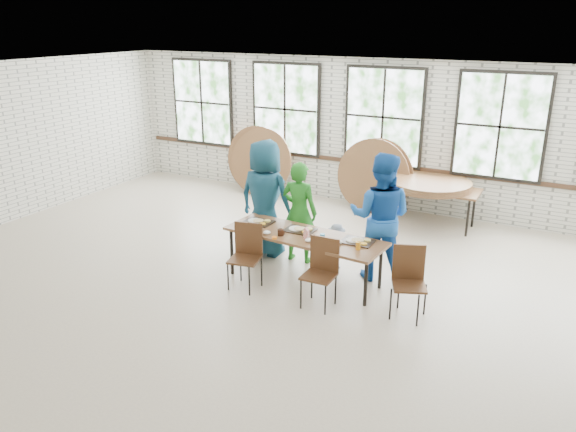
% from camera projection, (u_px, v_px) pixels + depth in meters
% --- Properties ---
extents(room, '(12.00, 12.00, 12.00)m').
position_uv_depth(room, '(383.00, 119.00, 11.12)').
color(room, beige).
rests_on(room, ground).
extents(dining_table, '(2.46, 0.99, 0.74)m').
position_uv_depth(dining_table, '(304.00, 238.00, 8.19)').
color(dining_table, brown).
rests_on(dining_table, ground).
extents(chair_near_left, '(0.49, 0.48, 0.95)m').
position_uv_depth(chair_near_left, '(247.00, 250.00, 8.09)').
color(chair_near_left, '#4B2D19').
rests_on(chair_near_left, ground).
extents(chair_near_right, '(0.43, 0.41, 0.95)m').
position_uv_depth(chair_near_right, '(322.00, 266.00, 7.57)').
color(chair_near_right, '#4B2D19').
rests_on(chair_near_right, ground).
extents(chair_spare, '(0.55, 0.54, 0.95)m').
position_uv_depth(chair_spare, '(409.00, 275.00, 7.31)').
color(chair_spare, '#4B2D19').
rests_on(chair_spare, ground).
extents(adult_teal, '(0.95, 0.63, 1.92)m').
position_uv_depth(adult_teal, '(265.00, 198.00, 9.10)').
color(adult_teal, navy).
rests_on(adult_teal, ground).
extents(adult_green, '(0.62, 0.43, 1.64)m').
position_uv_depth(adult_green, '(299.00, 212.00, 8.87)').
color(adult_green, '#20711E').
rests_on(adult_green, ground).
extents(toddler, '(0.52, 0.37, 0.73)m').
position_uv_depth(toddler, '(336.00, 246.00, 8.73)').
color(toddler, '#13243C').
rests_on(toddler, ground).
extents(adult_blue, '(1.04, 0.87, 1.93)m').
position_uv_depth(adult_blue, '(380.00, 217.00, 8.23)').
color(adult_blue, '#1853AB').
rests_on(adult_blue, ground).
extents(storage_table, '(1.80, 0.76, 0.74)m').
position_uv_depth(storage_table, '(430.00, 190.00, 10.49)').
color(storage_table, brown).
rests_on(storage_table, ground).
extents(tabletop_clutter, '(2.09, 0.64, 0.11)m').
position_uv_depth(tabletop_clutter, '(309.00, 235.00, 8.09)').
color(tabletop_clutter, black).
rests_on(tabletop_clutter, dining_table).
extents(round_tops_stacked, '(1.50, 1.50, 0.13)m').
position_uv_depth(round_tops_stacked, '(430.00, 184.00, 10.45)').
color(round_tops_stacked, brown).
rests_on(round_tops_stacked, storage_table).
extents(round_tops_leaning, '(4.30, 0.45, 1.49)m').
position_uv_depth(round_tops_leaning, '(314.00, 168.00, 11.81)').
color(round_tops_leaning, brown).
rests_on(round_tops_leaning, ground).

